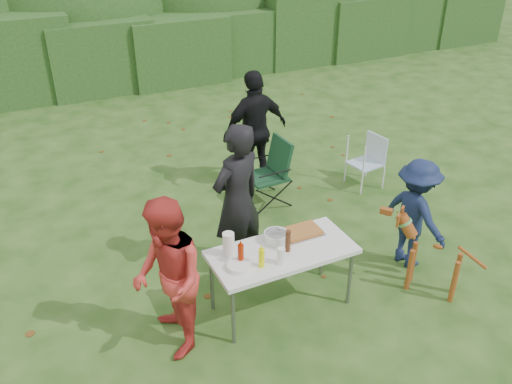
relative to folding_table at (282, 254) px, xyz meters
name	(u,v)px	position (x,y,z in m)	size (l,w,h in m)	color
ground	(264,306)	(-0.17, 0.08, -0.69)	(80.00, 80.00, 0.00)	#1E4211
hedge_row	(99,52)	(-0.17, 8.08, 0.16)	(22.00, 1.40, 1.70)	#23471C
shrub_backdrop	(80,3)	(-0.17, 9.68, 0.91)	(20.00, 2.60, 3.20)	#3D6628
folding_table	(282,254)	(0.00, 0.00, 0.00)	(1.50, 0.70, 0.74)	silver
person_cook	(237,201)	(-0.14, 0.81, 0.24)	(0.67, 0.44, 1.85)	black
person_red_jacket	(168,280)	(-1.23, -0.05, 0.14)	(0.80, 0.62, 1.64)	red
person_black_puffy	(255,130)	(0.96, 2.62, 0.20)	(1.04, 0.43, 1.78)	black
child	(415,214)	(1.76, 0.03, -0.01)	(0.88, 0.50, 1.36)	#142042
dog	(436,258)	(1.64, -0.51, -0.23)	(0.96, 0.38, 0.91)	brown
camping_chair	(266,173)	(0.85, 2.04, -0.21)	(0.60, 0.60, 0.96)	#143B21
lawn_chair	(365,162)	(2.43, 1.87, -0.29)	(0.47, 0.47, 0.79)	teal
food_tray	(301,233)	(0.32, 0.17, 0.06)	(0.45, 0.30, 0.02)	#B7B7BA
focaccia_bread	(302,231)	(0.32, 0.17, 0.09)	(0.40, 0.26, 0.04)	#A7642D
mustard_bottle	(262,258)	(-0.31, -0.15, 0.15)	(0.06, 0.06, 0.20)	#E7E800
ketchup_bottle	(241,254)	(-0.47, -0.02, 0.16)	(0.06, 0.06, 0.22)	#971C01
beer_bottle	(288,241)	(0.04, -0.03, 0.17)	(0.06, 0.06, 0.24)	#47230F
paper_towel_roll	(229,244)	(-0.53, 0.16, 0.18)	(0.12, 0.12, 0.26)	white
cup_stack	(281,256)	(-0.12, -0.19, 0.14)	(0.08, 0.08, 0.18)	white
pasta_bowl	(276,237)	(0.02, 0.17, 0.10)	(0.26, 0.26, 0.10)	silver
plate_stack	(239,266)	(-0.52, -0.08, 0.08)	(0.24, 0.24, 0.05)	white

